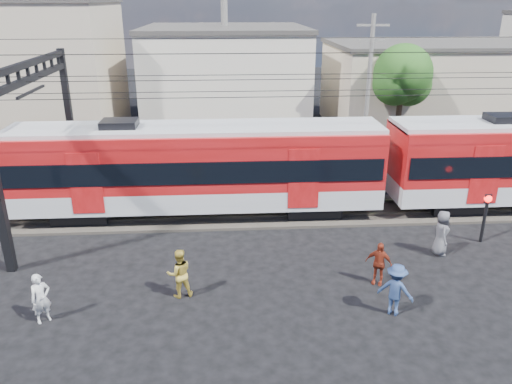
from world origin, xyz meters
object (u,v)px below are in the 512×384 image
at_px(pedestrian_a, 41,298).
at_px(crossing_signal, 486,209).
at_px(pedestrian_c, 396,290).
at_px(commuter_train, 202,165).

xyz_separation_m(pedestrian_a, crossing_signal, (15.95, 4.34, 0.64)).
height_order(pedestrian_a, crossing_signal, crossing_signal).
height_order(pedestrian_a, pedestrian_c, pedestrian_c).
xyz_separation_m(commuter_train, pedestrian_a, (-4.64, -7.71, -1.60)).
xyz_separation_m(commuter_train, crossing_signal, (11.31, -3.37, -0.96)).
bearing_deg(pedestrian_c, commuter_train, -20.99).
bearing_deg(pedestrian_a, crossing_signal, -23.11).
xyz_separation_m(pedestrian_a, pedestrian_c, (10.81, -0.29, 0.05)).
bearing_deg(commuter_train, pedestrian_c, -52.37).
distance_m(pedestrian_a, pedestrian_c, 10.81).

